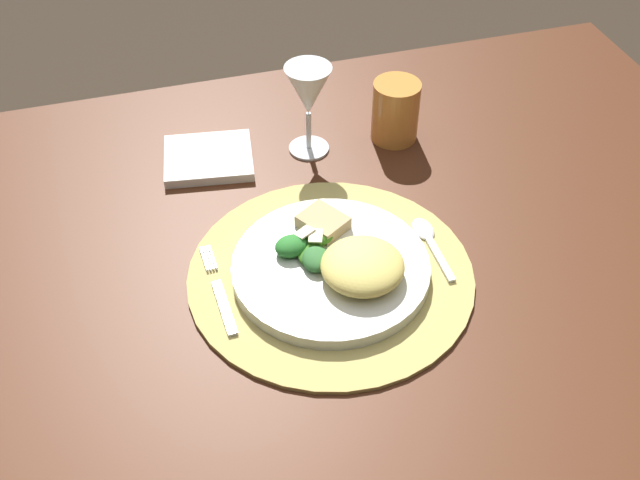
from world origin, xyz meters
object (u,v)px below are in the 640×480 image
(dinner_plate, at_px, (331,268))
(amber_tumbler, at_px, (395,111))
(dining_table, at_px, (347,299))
(fork, at_px, (220,293))
(napkin, at_px, (208,158))
(wine_glass, at_px, (310,93))
(spoon, at_px, (428,238))

(dinner_plate, distance_m, amber_tumbler, 0.33)
(dining_table, bearing_deg, fork, -161.24)
(dining_table, height_order, amber_tumbler, amber_tumbler)
(fork, distance_m, napkin, 0.29)
(dining_table, distance_m, dinner_plate, 0.17)
(napkin, distance_m, amber_tumbler, 0.30)
(dinner_plate, distance_m, napkin, 0.31)
(dining_table, relative_size, fork, 8.01)
(dining_table, height_order, dinner_plate, dinner_plate)
(fork, xyz_separation_m, napkin, (0.04, 0.28, -0.00))
(fork, relative_size, napkin, 1.20)
(dinner_plate, relative_size, wine_glass, 1.77)
(spoon, relative_size, amber_tumbler, 1.29)
(dinner_plate, xyz_separation_m, fork, (-0.15, 0.00, -0.01))
(dining_table, bearing_deg, dinner_plate, -124.48)
(dinner_plate, relative_size, amber_tumbler, 2.63)
(fork, xyz_separation_m, wine_glass, (0.20, 0.27, 0.09))
(dining_table, height_order, napkin, napkin)
(fork, bearing_deg, dining_table, 18.76)
(napkin, bearing_deg, dinner_plate, -69.05)
(fork, bearing_deg, amber_tumbler, 38.56)
(napkin, relative_size, amber_tumbler, 1.36)
(napkin, xyz_separation_m, amber_tumbler, (0.30, -0.02, 0.04))
(amber_tumbler, bearing_deg, dinner_plate, -124.77)
(dinner_plate, height_order, fork, dinner_plate)
(dining_table, distance_m, amber_tumbler, 0.30)
(dining_table, distance_m, napkin, 0.30)
(spoon, bearing_deg, fork, -175.72)
(dining_table, xyz_separation_m, spoon, (0.10, -0.04, 0.14))
(wine_glass, bearing_deg, dinner_plate, -100.18)
(dinner_plate, relative_size, spoon, 2.04)
(spoon, distance_m, amber_tumbler, 0.25)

